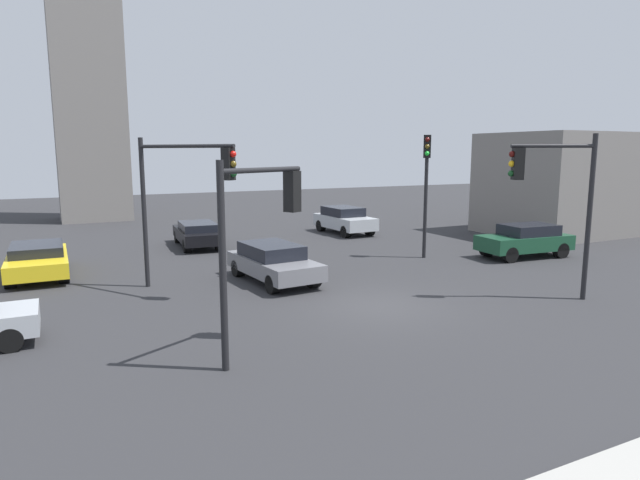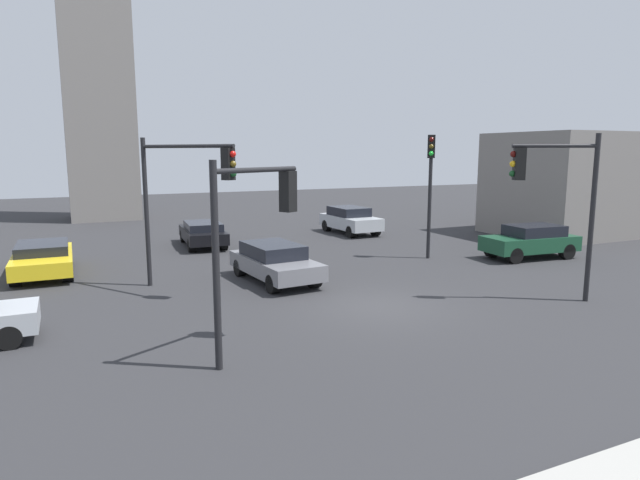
# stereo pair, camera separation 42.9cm
# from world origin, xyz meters

# --- Properties ---
(ground_plane) EXTENTS (98.49, 98.49, 0.00)m
(ground_plane) POSITION_xyz_m (0.00, 0.00, 0.00)
(ground_plane) COLOR #2D2D30
(traffic_light_0) EXTENTS (0.45, 0.48, 5.47)m
(traffic_light_0) POSITION_xyz_m (6.02, 5.66, 3.79)
(traffic_light_0) COLOR black
(traffic_light_0) RESTS_ON ground_plane
(traffic_light_1) EXTENTS (2.46, 1.36, 5.30)m
(traffic_light_1) POSITION_xyz_m (5.30, -1.76, 3.66)
(traffic_light_1) COLOR black
(traffic_light_1) RESTS_ON ground_plane
(traffic_light_2) EXTENTS (2.40, 3.52, 5.22)m
(traffic_light_2) POSITION_xyz_m (-4.99, 4.19, 3.73)
(traffic_light_2) COLOR black
(traffic_light_2) RESTS_ON ground_plane
(traffic_light_3) EXTENTS (2.48, 1.42, 4.58)m
(traffic_light_3) POSITION_xyz_m (-4.62, -2.12, 3.24)
(traffic_light_3) COLOR black
(traffic_light_3) RESTS_ON ground_plane
(car_0) EXTENTS (2.28, 4.57, 1.39)m
(car_0) POSITION_xyz_m (-1.75, 4.50, 0.74)
(car_0) COLOR slate
(car_0) RESTS_ON ground_plane
(car_1) EXTENTS (2.09, 4.33, 1.54)m
(car_1) POSITION_xyz_m (6.42, 13.80, 0.81)
(car_1) COLOR #ADB2B7
(car_1) RESTS_ON ground_plane
(car_2) EXTENTS (2.11, 4.76, 1.23)m
(car_2) POSITION_xyz_m (-9.54, 9.32, 0.67)
(car_2) COLOR yellow
(car_2) RESTS_ON ground_plane
(car_3) EXTENTS (4.36, 2.19, 1.49)m
(car_3) POSITION_xyz_m (10.20, 3.73, 0.79)
(car_3) COLOR #19472D
(car_3) RESTS_ON ground_plane
(car_5) EXTENTS (2.20, 4.63, 1.25)m
(car_5) POSITION_xyz_m (-2.41, 13.12, 0.69)
(car_5) COLOR black
(car_5) RESTS_ON ground_plane
(building_flank) EXTENTS (15.69, 6.42, 5.80)m
(building_flank) POSITION_xyz_m (21.63, 8.27, 2.90)
(building_flank) COLOR gray
(building_flank) RESTS_ON ground_plane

